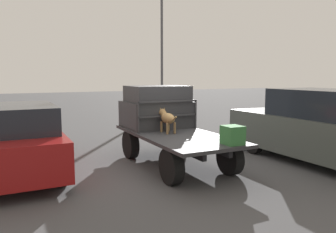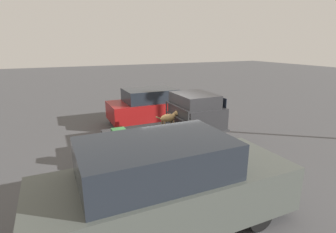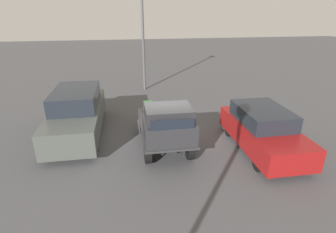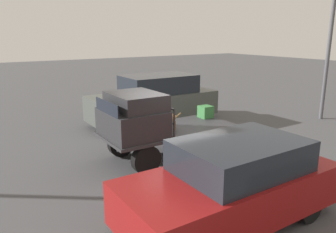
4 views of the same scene
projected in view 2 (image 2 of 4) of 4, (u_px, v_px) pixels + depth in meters
The scene contains 8 objects.
ground_plane at pixel (165, 153), 9.34m from camera, with size 80.00×80.00×0.00m, color #474749.
flatbed_truck at pixel (165, 136), 9.17m from camera, with size 4.10×1.88×0.85m.
truck_cab at pixel (196, 111), 9.44m from camera, with size 1.50×1.76×1.19m.
truck_headboard at pixel (177, 113), 9.14m from camera, with size 0.04×1.76×0.82m.
dog at pixel (170, 117), 9.22m from camera, with size 0.94×0.28×0.64m.
cargo_crate at pixel (119, 135), 7.94m from camera, with size 0.41×0.41×0.41m.
parked_sedan at pixel (153, 106), 12.78m from camera, with size 4.38×1.89×1.67m.
parked_pickup_far at pixel (166, 186), 5.29m from camera, with size 5.33×2.00×1.98m.
Camera 2 is at (-3.52, -7.91, 3.74)m, focal length 28.00 mm.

